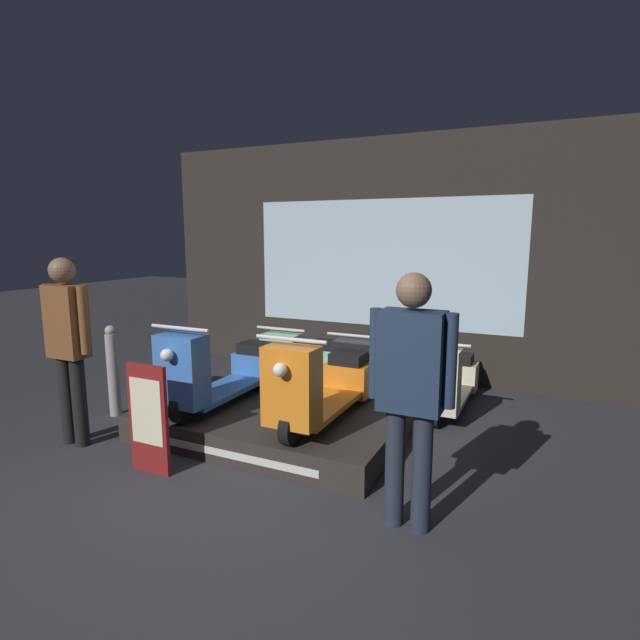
{
  "coord_description": "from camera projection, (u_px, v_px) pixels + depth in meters",
  "views": [
    {
      "loc": [
        2.12,
        -2.78,
        1.94
      ],
      "look_at": [
        -0.11,
        1.95,
        1.04
      ],
      "focal_mm": 28.0,
      "sensor_mm": 36.0,
      "label": 1
    }
  ],
  "objects": [
    {
      "name": "price_sign_board",
      "position": [
        148.0,
        418.0,
        4.05
      ],
      "size": [
        0.39,
        0.04,
        0.91
      ],
      "color": "maroon",
      "rests_on": "ground_plane"
    },
    {
      "name": "ground_plane",
      "position": [
        221.0,
        499.0,
        3.69
      ],
      "size": [
        30.0,
        30.0,
        0.0
      ],
      "primitive_type": "plane",
      "color": "#2D2D33"
    },
    {
      "name": "person_left_browsing",
      "position": [
        68.0,
        339.0,
        4.51
      ],
      "size": [
        0.52,
        0.23,
        1.74
      ],
      "color": "black",
      "rests_on": "ground_plane"
    },
    {
      "name": "display_platform",
      "position": [
        272.0,
        423.0,
        4.85
      ],
      "size": [
        2.46,
        1.5,
        0.26
      ],
      "color": "#2D2823",
      "rests_on": "ground_plane"
    },
    {
      "name": "shop_wall_back",
      "position": [
        382.0,
        260.0,
        6.73
      ],
      "size": [
        6.66,
        0.09,
        3.2
      ],
      "color": "#28231E",
      "rests_on": "ground_plane"
    },
    {
      "name": "scooter_display_right",
      "position": [
        320.0,
        386.0,
        4.48
      ],
      "size": [
        0.62,
        1.61,
        0.88
      ],
      "color": "black",
      "rests_on": "display_platform"
    },
    {
      "name": "street_bollard",
      "position": [
        113.0,
        371.0,
        5.34
      ],
      "size": [
        0.12,
        0.12,
        0.99
      ],
      "color": "gray",
      "rests_on": "ground_plane"
    },
    {
      "name": "scooter_backrow_0",
      "position": [
        303.0,
        363.0,
        6.28
      ],
      "size": [
        0.62,
        1.61,
        0.88
      ],
      "color": "black",
      "rests_on": "ground_plane"
    },
    {
      "name": "scooter_backrow_2",
      "position": [
        447.0,
        381.0,
        5.52
      ],
      "size": [
        0.62,
        1.61,
        0.88
      ],
      "color": "black",
      "rests_on": "ground_plane"
    },
    {
      "name": "person_right_browsing",
      "position": [
        411.0,
        383.0,
        3.19
      ],
      "size": [
        0.56,
        0.23,
        1.71
      ],
      "color": "#232838",
      "rests_on": "ground_plane"
    },
    {
      "name": "scooter_display_left",
      "position": [
        219.0,
        372.0,
        4.94
      ],
      "size": [
        0.62,
        1.61,
        0.88
      ],
      "color": "black",
      "rests_on": "display_platform"
    },
    {
      "name": "scooter_backrow_1",
      "position": [
        370.0,
        372.0,
        5.9
      ],
      "size": [
        0.62,
        1.61,
        0.88
      ],
      "color": "black",
      "rests_on": "ground_plane"
    }
  ]
}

